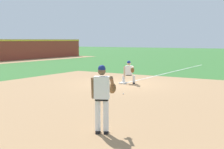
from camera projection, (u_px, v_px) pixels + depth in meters
The scene contains 7 objects.
ground_plane at pixel (123, 84), 17.95m from camera, with size 160.00×160.00×0.00m, color #336B2D.
infield_dirt_patch at pixel (116, 100), 13.18m from camera, with size 18.00×18.00×0.01m, color #A87F56.
foul_line_stripe at pixel (173, 72), 24.76m from camera, with size 16.09×0.10×0.00m, color white.
first_base_bag at pixel (123, 83), 17.95m from camera, with size 0.38×0.38×0.09m, color white.
baseball at pixel (123, 94), 14.46m from camera, with size 0.07×0.07×0.07m, color white.
pitcher at pixel (103, 95), 8.32m from camera, with size 0.83×0.59×1.86m.
first_baseman at pixel (129, 71), 17.87m from camera, with size 0.84×0.98×1.34m.
Camera 1 is at (-15.47, -8.80, 2.51)m, focal length 50.00 mm.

